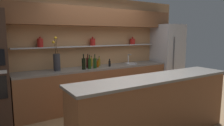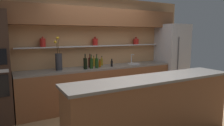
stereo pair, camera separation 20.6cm
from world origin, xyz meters
The scene contains 15 objects.
ground_plane centered at (0.00, 0.00, 0.00)m, with size 12.00×12.00×0.00m, color olive.
back_wall_unit centered at (0.00, 1.53, 1.55)m, with size 5.20×0.44×2.60m.
back_counter_unit centered at (-0.06, 1.24, 0.46)m, with size 3.76×0.62×0.92m.
island_counter centered at (0.00, -0.65, 0.51)m, with size 2.93×0.61×1.02m.
refrigerator centered at (2.22, 1.20, 0.98)m, with size 0.76×0.73×1.97m.
flower_vase centered at (-1.03, 1.26, 1.13)m, with size 0.17×0.15×0.72m.
sink_fixture centered at (0.92, 1.25, 0.94)m, with size 0.32×0.32×0.25m.
bottle_wine_0 centered at (-0.20, 1.11, 1.04)m, with size 0.08×0.08×0.32m.
bottle_wine_1 centered at (-0.33, 1.12, 1.04)m, with size 0.08×0.08×0.32m.
bottle_sauce_2 centered at (0.22, 1.16, 1.00)m, with size 0.05×0.05×0.18m.
bottle_sauce_3 centered at (-0.08, 1.21, 1.00)m, with size 0.05×0.05×0.18m.
bottle_wine_4 centered at (-0.48, 1.10, 1.05)m, with size 0.08×0.08×0.34m.
bottle_oil_5 centered at (0.07, 1.41, 1.01)m, with size 0.06×0.06×0.23m.
bottle_oil_6 centered at (-0.15, 1.40, 1.02)m, with size 0.06×0.06×0.25m.
bottle_wine_7 centered at (-0.30, 1.27, 1.04)m, with size 0.08×0.08×0.32m.
Camera 2 is at (-2.04, -3.03, 1.69)m, focal length 32.00 mm.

